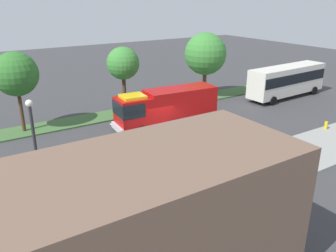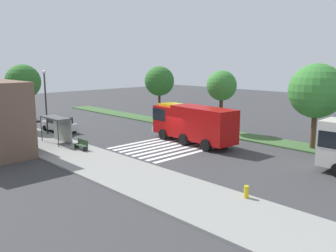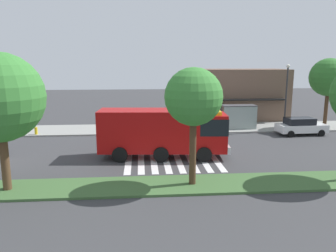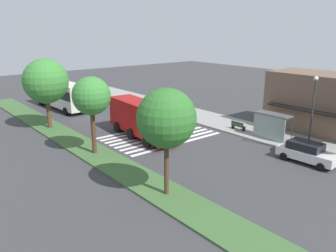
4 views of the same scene
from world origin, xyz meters
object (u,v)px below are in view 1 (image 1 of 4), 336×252
at_px(bench_near_shelter, 184,177).
at_px(fire_hydrant, 326,125).
at_px(street_lamp, 36,153).
at_px(median_tree_center, 16,74).
at_px(median_tree_west, 123,64).
at_px(median_tree_far_west, 205,54).
at_px(transit_bus, 287,79).
at_px(fire_truck, 164,107).
at_px(parked_car_west, 20,196).
at_px(bus_stop_shelter, 126,175).

distance_m(bench_near_shelter, fire_hydrant, 16.33).
bearing_deg(street_lamp, median_tree_center, -97.34).
xyz_separation_m(median_tree_west, fire_hydrant, (-13.00, 14.21, -4.62)).
height_order(street_lamp, median_tree_west, street_lamp).
height_order(median_tree_west, median_tree_center, median_tree_center).
xyz_separation_m(street_lamp, median_tree_far_west, (-22.05, -14.31, 1.16)).
relative_size(transit_bus, median_tree_west, 1.67).
height_order(transit_bus, median_tree_center, median_tree_center).
bearing_deg(median_tree_far_west, transit_bus, 150.23).
xyz_separation_m(fire_truck, median_tree_center, (10.98, -5.93, 3.19)).
bearing_deg(fire_truck, parked_car_west, 30.31).
bearing_deg(median_tree_far_west, street_lamp, 32.97).
bearing_deg(median_tree_center, fire_truck, 151.65).
bearing_deg(bus_stop_shelter, median_tree_west, -115.66).
relative_size(median_tree_center, fire_hydrant, 9.96).
height_order(fire_truck, street_lamp, street_lamp).
relative_size(bus_stop_shelter, median_tree_far_west, 0.47).
bearing_deg(parked_car_west, median_tree_far_west, -154.30).
bearing_deg(street_lamp, fire_truck, -146.83).
bearing_deg(street_lamp, bus_stop_shelter, 168.65).
height_order(bus_stop_shelter, median_tree_far_west, median_tree_far_west).
height_order(bench_near_shelter, median_tree_far_west, median_tree_far_west).
relative_size(median_tree_west, median_tree_center, 0.95).
bearing_deg(median_tree_center, median_tree_far_west, 180.00).
bearing_deg(bench_near_shelter, bus_stop_shelter, 0.05).
bearing_deg(median_tree_far_west, median_tree_center, 0.00).
xyz_separation_m(parked_car_west, median_tree_center, (-2.72, -12.50, 4.34)).
bearing_deg(median_tree_west, fire_truck, 100.18).
height_order(street_lamp, median_tree_far_west, median_tree_far_west).
bearing_deg(median_tree_west, bus_stop_shelter, 64.34).
distance_m(parked_car_west, bench_near_shelter, 9.72).
xyz_separation_m(bus_stop_shelter, median_tree_center, (2.62, -15.20, 3.33)).
xyz_separation_m(fire_truck, street_lamp, (12.83, 8.38, 2.01)).
bearing_deg(bench_near_shelter, street_lamp, -6.02).
bearing_deg(fire_truck, transit_bus, -171.88).
height_order(bench_near_shelter, street_lamp, street_lamp).
relative_size(fire_truck, transit_bus, 0.87).
height_order(parked_car_west, street_lamp, street_lamp).
height_order(parked_car_west, transit_bus, transit_bus).
height_order(fire_truck, median_tree_far_west, median_tree_far_west).
xyz_separation_m(fire_truck, fire_hydrant, (-11.93, 8.28, -1.54)).
bearing_deg(transit_bus, median_tree_far_west, 147.59).
relative_size(fire_truck, median_tree_west, 1.46).
xyz_separation_m(parked_car_west, fire_hydrant, (-25.63, 1.70, -0.38)).
xyz_separation_m(median_tree_far_west, median_tree_west, (10.29, 0.00, -0.09)).
relative_size(bus_stop_shelter, street_lamp, 0.53).
distance_m(parked_car_west, transit_bus, 32.37).
distance_m(street_lamp, fire_hydrant, 25.01).
relative_size(parked_car_west, bus_stop_shelter, 1.37).
distance_m(fire_truck, median_tree_far_west, 11.42).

